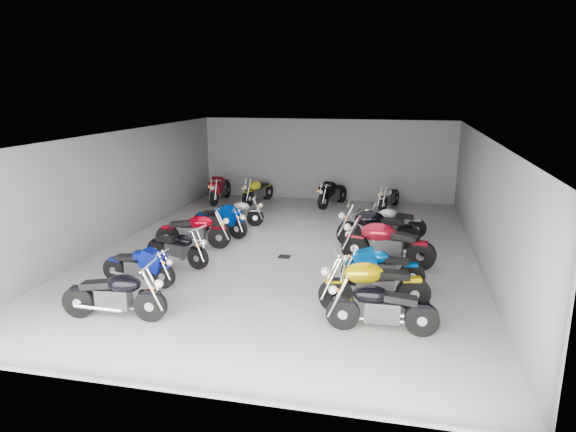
% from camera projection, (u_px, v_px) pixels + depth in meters
% --- Properties ---
extents(ground, '(14.00, 14.00, 0.00)m').
position_uv_depth(ground, '(288.00, 251.00, 14.18)').
color(ground, '#A09D98').
rests_on(ground, ground).
extents(wall_back, '(10.00, 0.10, 3.20)m').
position_uv_depth(wall_back, '(326.00, 160.00, 20.42)').
color(wall_back, slate).
rests_on(wall_back, ground).
extents(wall_left, '(0.10, 14.00, 3.20)m').
position_uv_depth(wall_left, '(120.00, 187.00, 14.85)').
color(wall_left, slate).
rests_on(wall_left, ground).
extents(wall_right, '(0.10, 14.00, 3.20)m').
position_uv_depth(wall_right, '(485.00, 204.00, 12.73)').
color(wall_right, slate).
rests_on(wall_right, ground).
extents(ceiling, '(10.00, 14.00, 0.04)m').
position_uv_depth(ceiling, '(288.00, 134.00, 13.40)').
color(ceiling, black).
rests_on(ceiling, wall_back).
extents(drain_grate, '(0.32, 0.32, 0.01)m').
position_uv_depth(drain_grate, '(284.00, 257.00, 13.71)').
color(drain_grate, black).
rests_on(drain_grate, ground).
extents(motorcycle_left_a, '(2.10, 0.46, 0.92)m').
position_uv_depth(motorcycle_left_a, '(115.00, 295.00, 9.91)').
color(motorcycle_left_a, black).
rests_on(motorcycle_left_a, ground).
extents(motorcycle_left_b, '(1.87, 0.42, 0.82)m').
position_uv_depth(motorcycle_left_b, '(139.00, 266.00, 11.69)').
color(motorcycle_left_b, black).
rests_on(motorcycle_left_b, ground).
extents(motorcycle_left_c, '(1.87, 0.64, 0.84)m').
position_uv_depth(motorcycle_left_c, '(178.00, 248.00, 12.98)').
color(motorcycle_left_c, black).
rests_on(motorcycle_left_c, ground).
extents(motorcycle_left_d, '(2.10, 0.58, 0.93)m').
position_uv_depth(motorcycle_left_d, '(194.00, 231.00, 14.35)').
color(motorcycle_left_d, black).
rests_on(motorcycle_left_d, ground).
extents(motorcycle_left_e, '(1.94, 0.79, 0.89)m').
position_uv_depth(motorcycle_left_e, '(220.00, 220.00, 15.60)').
color(motorcycle_left_e, black).
rests_on(motorcycle_left_e, ground).
extents(motorcycle_left_f, '(1.83, 0.55, 0.81)m').
position_uv_depth(motorcycle_left_f, '(236.00, 213.00, 16.66)').
color(motorcycle_left_f, black).
rests_on(motorcycle_left_f, ground).
extents(motorcycle_right_a, '(2.06, 0.42, 0.91)m').
position_uv_depth(motorcycle_right_a, '(381.00, 307.00, 9.38)').
color(motorcycle_right_a, black).
rests_on(motorcycle_right_a, ground).
extents(motorcycle_right_b, '(2.24, 0.75, 1.00)m').
position_uv_depth(motorcycle_right_b, '(373.00, 285.00, 10.30)').
color(motorcycle_right_b, black).
rests_on(motorcycle_right_b, ground).
extents(motorcycle_right_c, '(1.89, 0.42, 0.83)m').
position_uv_depth(motorcycle_right_c, '(382.00, 267.00, 11.58)').
color(motorcycle_right_c, black).
rests_on(motorcycle_right_c, ground).
extents(motorcycle_right_d, '(2.39, 0.63, 1.06)m').
position_uv_depth(motorcycle_right_d, '(386.00, 243.00, 12.94)').
color(motorcycle_right_d, black).
rests_on(motorcycle_right_d, ground).
extents(motorcycle_right_e, '(2.33, 0.47, 1.02)m').
position_uv_depth(motorcycle_right_e, '(377.00, 228.00, 14.39)').
color(motorcycle_right_e, black).
rests_on(motorcycle_right_e, ground).
extents(motorcycle_right_f, '(1.91, 0.40, 0.84)m').
position_uv_depth(motorcycle_right_f, '(394.00, 221.00, 15.55)').
color(motorcycle_right_f, black).
rests_on(motorcycle_right_f, ground).
extents(motorcycle_back_a, '(0.45, 2.22, 0.97)m').
position_uv_depth(motorcycle_back_a, '(220.00, 189.00, 20.18)').
color(motorcycle_back_a, black).
rests_on(motorcycle_back_a, ground).
extents(motorcycle_back_b, '(0.72, 2.04, 0.92)m').
position_uv_depth(motorcycle_back_b, '(258.00, 191.00, 19.94)').
color(motorcycle_back_b, black).
rests_on(motorcycle_back_b, ground).
extents(motorcycle_back_d, '(0.85, 1.98, 0.91)m').
position_uv_depth(motorcycle_back_d, '(332.00, 193.00, 19.45)').
color(motorcycle_back_d, black).
rests_on(motorcycle_back_d, ground).
extents(motorcycle_back_e, '(0.72, 1.80, 0.82)m').
position_uv_depth(motorcycle_back_e, '(389.00, 197.00, 19.05)').
color(motorcycle_back_e, black).
rests_on(motorcycle_back_e, ground).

